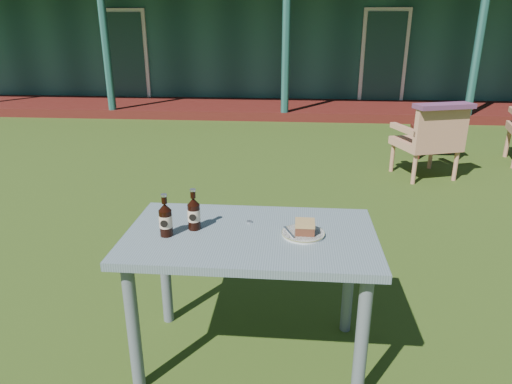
# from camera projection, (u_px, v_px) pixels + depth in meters

# --- Properties ---
(ground) EXTENTS (80.00, 80.00, 0.00)m
(ground) POSITION_uv_depth(u_px,v_px,m) (269.00, 230.00, 3.93)
(ground) COLOR #334916
(pavilion) EXTENTS (15.80, 8.30, 3.45)m
(pavilion) POSITION_uv_depth(u_px,v_px,m) (290.00, 28.00, 12.16)
(pavilion) COLOR #1D4C45
(pavilion) RESTS_ON ground
(cafe_table) EXTENTS (1.20, 0.70, 0.72)m
(cafe_table) POSITION_uv_depth(u_px,v_px,m) (251.00, 252.00, 2.22)
(cafe_table) COLOR slate
(cafe_table) RESTS_ON ground
(plate) EXTENTS (0.20, 0.20, 0.01)m
(plate) POSITION_uv_depth(u_px,v_px,m) (303.00, 234.00, 2.16)
(plate) COLOR silver
(plate) RESTS_ON cafe_table
(cake_slice) EXTENTS (0.09, 0.09, 0.06)m
(cake_slice) POSITION_uv_depth(u_px,v_px,m) (305.00, 227.00, 2.14)
(cake_slice) COLOR #51291A
(cake_slice) RESTS_ON plate
(fork) EXTENTS (0.06, 0.13, 0.00)m
(fork) POSITION_uv_depth(u_px,v_px,m) (289.00, 232.00, 2.15)
(fork) COLOR silver
(fork) RESTS_ON plate
(cola_bottle_near) EXTENTS (0.06, 0.06, 0.21)m
(cola_bottle_near) POSITION_uv_depth(u_px,v_px,m) (194.00, 213.00, 2.20)
(cola_bottle_near) COLOR black
(cola_bottle_near) RESTS_ON cafe_table
(cola_bottle_far) EXTENTS (0.06, 0.06, 0.21)m
(cola_bottle_far) POSITION_uv_depth(u_px,v_px,m) (166.00, 219.00, 2.13)
(cola_bottle_far) COLOR black
(cola_bottle_far) RESTS_ON cafe_table
(bottle_cap) EXTENTS (0.03, 0.03, 0.01)m
(bottle_cap) POSITION_uv_depth(u_px,v_px,m) (249.00, 222.00, 2.30)
(bottle_cap) COLOR silver
(bottle_cap) RESTS_ON cafe_table
(armchair_left) EXTENTS (0.76, 0.74, 0.83)m
(armchair_left) POSITION_uv_depth(u_px,v_px,m) (430.00, 138.00, 5.11)
(armchair_left) COLOR tan
(armchair_left) RESTS_ON ground
(floral_throw) EXTENTS (0.68, 0.40, 0.05)m
(floral_throw) POSITION_uv_depth(u_px,v_px,m) (444.00, 106.00, 4.83)
(floral_throw) COLOR #623256
(floral_throw) RESTS_ON armchair_left
(side_table) EXTENTS (0.60, 0.40, 0.40)m
(side_table) POSITION_uv_depth(u_px,v_px,m) (437.00, 131.00, 6.02)
(side_table) COLOR #4E1712
(side_table) RESTS_ON ground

